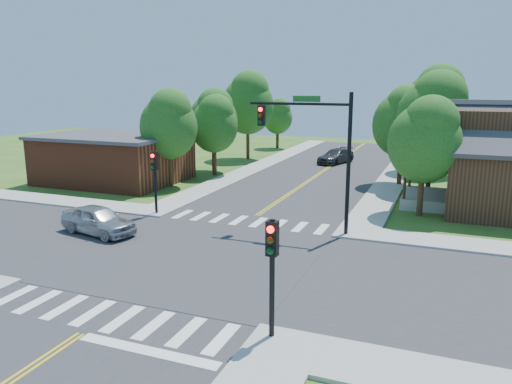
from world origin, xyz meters
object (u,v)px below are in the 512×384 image
at_px(signal_mast_ne, 316,140).
at_px(signal_pole_se, 272,257).
at_px(car_silver, 98,221).
at_px(car_dgrey, 336,157).
at_px(signal_pole_nw, 154,171).

bearing_deg(signal_mast_ne, signal_pole_se, -81.44).
xyz_separation_m(car_silver, car_dgrey, (6.32, 26.91, -0.06)).
xyz_separation_m(signal_pole_nw, car_silver, (-0.67, -4.33, -1.92)).
distance_m(signal_pole_nw, car_silver, 4.79).
bearing_deg(signal_pole_nw, signal_pole_se, -45.00).
height_order(signal_pole_se, car_dgrey, signal_pole_se).
xyz_separation_m(signal_mast_ne, car_dgrey, (-3.86, 22.57, -4.17)).
distance_m(signal_mast_ne, car_dgrey, 23.27).
height_order(signal_mast_ne, car_dgrey, signal_mast_ne).
relative_size(signal_mast_ne, signal_pole_nw, 1.89).
height_order(signal_pole_se, car_silver, signal_pole_se).
bearing_deg(car_silver, signal_pole_se, -107.79).
height_order(signal_pole_se, signal_pole_nw, same).
distance_m(signal_mast_ne, car_silver, 11.81).
height_order(car_silver, car_dgrey, car_silver).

